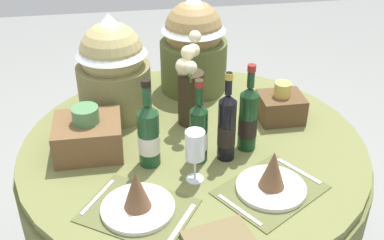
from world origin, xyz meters
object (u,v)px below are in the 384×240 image
Objects in this scene: gift_tub_back_left at (112,62)px; gift_tub_back_centre at (194,40)px; wine_bottle_left at (149,134)px; wine_bottle_rear at (248,118)px; woven_basket_side_right at (281,106)px; woven_basket_side_left at (88,136)px; wine_bottle_centre at (198,132)px; dining_table at (193,171)px; place_setting_left at (137,200)px; wine_glass_left at (195,146)px; place_setting_right at (272,180)px; wine_bottle_right at (227,127)px; flower_vase at (190,88)px.

gift_tub_back_left is 0.96× the size of gift_tub_back_centre.
wine_bottle_rear reaches higher than wine_bottle_left.
woven_basket_side_right is (0.57, 0.23, -0.06)m from wine_bottle_left.
gift_tub_back_left is at bearing 69.76° from woven_basket_side_left.
dining_table is at bearing 89.31° from wine_bottle_centre.
place_setting_left is 0.35m from wine_bottle_centre.
wine_bottle_rear is 1.40× the size of woven_basket_side_left.
woven_basket_side_left reaches higher than woven_basket_side_right.
wine_bottle_left is 0.19m from wine_glass_left.
dining_table is 0.35m from wine_bottle_left.
place_setting_left is at bearing -142.69° from woven_basket_side_right.
place_setting_left reaches higher than dining_table.
place_setting_right is at bearing -86.45° from wine_bottle_rear.
wine_bottle_right is at bearing -1.80° from wine_bottle_left.
wine_bottle_left reaches higher than place_setting_right.
place_setting_left is 0.46m from place_setting_right.
wine_bottle_left is (0.06, 0.25, 0.08)m from place_setting_left.
wine_bottle_left is 0.98× the size of wine_bottle_rear.
wine_bottle_right is at bearing -87.32° from gift_tub_back_centre.
woven_basket_side_left is (-0.60, 0.07, -0.06)m from wine_bottle_rear.
woven_basket_side_right is at bearing 39.53° from wine_glass_left.
wine_bottle_left is at bearing 178.25° from wine_bottle_centre.
wine_bottle_centre is 0.20m from wine_bottle_rear.
woven_basket_side_right is at bearing 68.31° from place_setting_right.
dining_table is at bearing -94.56° from flower_vase.
wine_bottle_right reaches higher than wine_bottle_left.
place_setting_right is at bearing -57.69° from dining_table.
wine_bottle_centre is 0.94× the size of wine_bottle_rear.
wine_bottle_right reaches higher than place_setting_right.
wine_bottle_rear is 0.76× the size of gift_tub_back_centre.
wine_bottle_right is at bearing -151.41° from wine_bottle_rear.
flower_vase is at bearing 83.34° from wine_glass_left.
wine_bottle_right reaches higher than place_setting_left.
gift_tub_back_left is at bearing -155.45° from gift_tub_back_centre.
gift_tub_back_left reaches higher than dining_table.
gift_tub_back_left is 1.77× the size of woven_basket_side_left.
woven_basket_side_left is at bearing -179.37° from dining_table.
gift_tub_back_centre is (-0.14, 0.80, 0.20)m from place_setting_right.
woven_basket_side_right is (0.43, 0.35, -0.08)m from wine_glass_left.
wine_bottle_right is 0.79× the size of gift_tub_back_left.
gift_tub_back_left is (-0.11, 0.41, 0.11)m from wine_bottle_left.
flower_vase is 1.11× the size of wine_bottle_centre.
woven_basket_side_left reaches higher than place_setting_left.
woven_basket_side_right is (0.32, -0.35, -0.18)m from gift_tub_back_centre.
place_setting_left is 0.43m from wine_bottle_right.
wine_bottle_left reaches higher than place_setting_left.
dining_table is at bearing 130.03° from wine_bottle_right.
wine_glass_left reaches higher than woven_basket_side_right.
dining_table is at bearing 56.77° from place_setting_left.
flower_vase is 2.02× the size of woven_basket_side_right.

